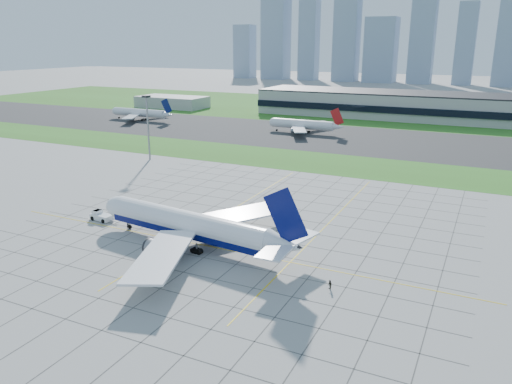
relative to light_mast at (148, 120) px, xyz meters
The scene contains 15 objects.
ground 96.89m from the light_mast, 42.88° to the right, with size 1400.00×1400.00×0.00m, color #9A9A95.
grass_median 76.07m from the light_mast, 19.65° to the left, with size 700.00×35.00×0.04m, color #30621C.
asphalt_taxiway 107.52m from the light_mast, 48.81° to the left, with size 700.00×75.00×0.04m, color #383838.
grass_far 203.13m from the light_mast, 69.78° to the left, with size 700.00×145.00×0.04m, color #30621C.
apron_markings 90.15m from the light_mast, 37.43° to the right, with size 120.00×130.00×0.03m.
terminal 198.37m from the light_mast, 56.29° to the left, with size 260.00×43.00×15.80m.
service_block 171.09m from the light_mast, 121.83° to the left, with size 50.00×25.00×8.00m, color #B7B7B2.
light_mast is the anchor object (origin of this frame).
city_skyline 461.11m from the light_mast, 82.33° to the left, with size 523.00×32.40×160.00m.
airliner 93.74m from the light_mast, 47.06° to the right, with size 57.03×57.48×17.98m.
pushback_tug 73.44m from the light_mast, 62.96° to the right, with size 9.23×3.81×2.54m.
crew_near 80.53m from the light_mast, 56.71° to the right, with size 0.62×0.41×1.71m, color black.
crew_far 125.55m from the light_mast, 37.10° to the right, with size 0.93×0.72×1.91m, color black.
distant_jet_0 111.31m from the light_mast, 130.12° to the left, with size 42.21×42.66×14.08m.
distant_jet_1 92.45m from the light_mast, 68.13° to the left, with size 38.49×42.66×14.08m.
Camera 1 is at (53.98, -93.68, 45.21)m, focal length 35.00 mm.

